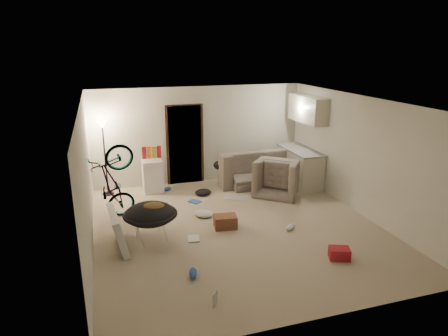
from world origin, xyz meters
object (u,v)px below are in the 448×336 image
object	(u,v)px
mini_fridge	(153,176)
tv_box	(118,230)
sofa	(258,169)
saucer_chair	(151,219)
kitchen_counter	(300,167)
floor_lamp	(104,142)
bicycle	(114,200)
juicer	(216,220)
drink_case_b	(339,253)
armchair	(280,179)
drink_case_a	(225,222)

from	to	relation	value
mini_fridge	tv_box	size ratio (longest dim) A/B	0.77
sofa	saucer_chair	distance (m)	4.03
kitchen_counter	saucer_chair	size ratio (longest dim) A/B	1.50
floor_lamp	bicycle	xyz separation A→B (m)	(0.10, -1.54, -0.87)
mini_fridge	juicer	bearing A→B (deg)	-67.49
kitchen_counter	drink_case_b	xyz separation A→B (m)	(-1.17, -3.71, -0.34)
sofa	saucer_chair	size ratio (longest dim) A/B	2.28
saucer_chair	drink_case_b	xyz separation A→B (m)	(2.96, -1.66, -0.32)
tv_box	juicer	distance (m)	2.00
sofa	armchair	size ratio (longest dim) A/B	2.24
bicycle	drink_case_a	world-z (taller)	bicycle
mini_fridge	saucer_chair	xyz separation A→B (m)	(-0.38, -2.60, 0.02)
kitchen_counter	juicer	size ratio (longest dim) A/B	6.65
saucer_chair	tv_box	world-z (taller)	saucer_chair
drink_case_b	tv_box	bearing A→B (deg)	178.26
tv_box	sofa	bearing A→B (deg)	31.09
mini_fridge	saucer_chair	distance (m)	2.63
saucer_chair	drink_case_a	distance (m)	1.50
sofa	mini_fridge	world-z (taller)	mini_fridge
sofa	drink_case_b	distance (m)	4.17
bicycle	drink_case_a	xyz separation A→B (m)	(2.07, -1.08, -0.31)
mini_fridge	floor_lamp	bearing A→B (deg)	174.55
floor_lamp	drink_case_b	world-z (taller)	floor_lamp
armchair	drink_case_b	xyz separation A→B (m)	(-0.39, -3.25, -0.23)
floor_lamp	drink_case_b	xyz separation A→B (m)	(3.66, -4.36, -1.21)
mini_fridge	saucer_chair	bearing A→B (deg)	-98.54
mini_fridge	juicer	distance (m)	2.53
saucer_chair	bicycle	bearing A→B (deg)	117.35
kitchen_counter	drink_case_a	xyz separation A→B (m)	(-2.66, -1.98, -0.31)
bicycle	mini_fridge	bearing A→B (deg)	-41.84
tv_box	drink_case_b	bearing A→B (deg)	-27.23
tv_box	mini_fridge	bearing A→B (deg)	66.39
saucer_chair	drink_case_a	bearing A→B (deg)	2.72
armchair	drink_case_a	world-z (taller)	armchair
juicer	floor_lamp	bearing A→B (deg)	130.27
kitchen_counter	saucer_chair	distance (m)	4.61
kitchen_counter	sofa	size ratio (longest dim) A/B	0.66
saucer_chair	juicer	size ratio (longest dim) A/B	4.44
tv_box	armchair	bearing A→B (deg)	19.57
kitchen_counter	juicer	world-z (taller)	kitchen_counter
tv_box	juicer	size ratio (longest dim) A/B	4.63
floor_lamp	kitchen_counter	xyz separation A→B (m)	(4.83, -0.65, -0.87)
saucer_chair	drink_case_a	size ratio (longest dim) A/B	2.25
drink_case_a	floor_lamp	bearing A→B (deg)	137.51
sofa	bicycle	bearing A→B (deg)	18.25
bicycle	drink_case_a	bearing A→B (deg)	-125.36
floor_lamp	bicycle	size ratio (longest dim) A/B	1.10
sofa	drink_case_b	bearing A→B (deg)	85.80
drink_case_a	drink_case_b	distance (m)	2.28
drink_case_a	juicer	bearing A→B (deg)	127.64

